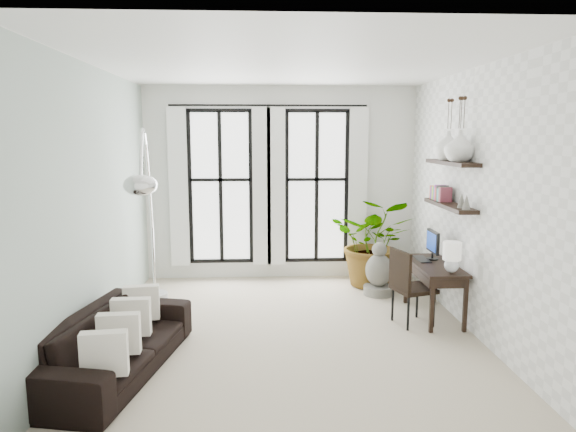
{
  "coord_description": "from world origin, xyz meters",
  "views": [
    {
      "loc": [
        -0.3,
        -6.05,
        2.38
      ],
      "look_at": [
        0.01,
        0.3,
        1.39
      ],
      "focal_mm": 32.0,
      "sensor_mm": 36.0,
      "label": 1
    }
  ],
  "objects": [
    {
      "name": "floor",
      "position": [
        0.0,
        0.0,
        0.0
      ],
      "size": [
        5.0,
        5.0,
        0.0
      ],
      "primitive_type": "plane",
      "color": "#B9AB93",
      "rests_on": "ground"
    },
    {
      "name": "wall_left",
      "position": [
        -2.25,
        0.0,
        1.6
      ],
      "size": [
        0.0,
        5.0,
        5.0
      ],
      "primitive_type": "plane",
      "rotation": [
        1.57,
        0.0,
        1.57
      ],
      "color": "#9EB1A5",
      "rests_on": "floor"
    },
    {
      "name": "wall_shelves",
      "position": [
        2.11,
        0.45,
        1.73
      ],
      "size": [
        0.25,
        1.3,
        0.6
      ],
      "color": "black",
      "rests_on": "wall_right"
    },
    {
      "name": "plant",
      "position": [
        1.47,
        1.9,
        0.72
      ],
      "size": [
        1.59,
        1.49,
        1.44
      ],
      "primitive_type": "imported",
      "rotation": [
        0.0,
        0.0,
        -0.34
      ],
      "color": "#2D7228",
      "rests_on": "floor"
    },
    {
      "name": "desk",
      "position": [
        1.95,
        0.35,
        0.69
      ],
      "size": [
        0.52,
        1.23,
        1.12
      ],
      "color": "black",
      "rests_on": "floor"
    },
    {
      "name": "arc_lamp",
      "position": [
        -1.7,
        0.16,
        1.94
      ],
      "size": [
        0.75,
        2.65,
        2.48
      ],
      "color": "silver",
      "rests_on": "floor"
    },
    {
      "name": "wall_right",
      "position": [
        2.25,
        0.0,
        1.6
      ],
      "size": [
        0.0,
        5.0,
        5.0
      ],
      "primitive_type": "plane",
      "rotation": [
        1.57,
        0.0,
        -1.57
      ],
      "color": "white",
      "rests_on": "floor"
    },
    {
      "name": "wall_back",
      "position": [
        0.0,
        2.5,
        1.6
      ],
      "size": [
        4.5,
        0.0,
        4.5
      ],
      "primitive_type": "plane",
      "rotation": [
        1.57,
        0.0,
        0.0
      ],
      "color": "white",
      "rests_on": "floor"
    },
    {
      "name": "ceiling",
      "position": [
        0.0,
        0.0,
        3.2
      ],
      "size": [
        5.0,
        5.0,
        0.0
      ],
      "primitive_type": "plane",
      "color": "white",
      "rests_on": "wall_back"
    },
    {
      "name": "windows",
      "position": [
        -0.2,
        2.43,
        1.56
      ],
      "size": [
        3.26,
        0.13,
        2.65
      ],
      "color": "white",
      "rests_on": "wall_back"
    },
    {
      "name": "vase_a",
      "position": [
        2.11,
        0.16,
        2.27
      ],
      "size": [
        0.37,
        0.37,
        0.38
      ],
      "primitive_type": "imported",
      "color": "white",
      "rests_on": "shelf_upper"
    },
    {
      "name": "desk_chair",
      "position": [
        1.52,
        0.14,
        0.56
      ],
      "size": [
        0.57,
        0.57,
        0.98
      ],
      "rotation": [
        0.0,
        0.0,
        0.29
      ],
      "color": "black",
      "rests_on": "floor"
    },
    {
      "name": "sofa",
      "position": [
        -1.8,
        -1.03,
        0.32
      ],
      "size": [
        1.25,
        2.29,
        0.63
      ],
      "primitive_type": "imported",
      "rotation": [
        0.0,
        0.0,
        1.37
      ],
      "color": "black",
      "rests_on": "floor"
    },
    {
      "name": "buddha",
      "position": [
        1.45,
        1.41,
        0.34
      ],
      "size": [
        0.45,
        0.45,
        0.81
      ],
      "color": "gray",
      "rests_on": "floor"
    },
    {
      "name": "vase_b",
      "position": [
        2.11,
        0.56,
        2.27
      ],
      "size": [
        0.37,
        0.37,
        0.38
      ],
      "primitive_type": "imported",
      "color": "white",
      "rests_on": "shelf_upper"
    },
    {
      "name": "throw_pillows",
      "position": [
        -1.7,
        -1.03,
        0.5
      ],
      "size": [
        0.4,
        1.52,
        0.4
      ],
      "color": "silver",
      "rests_on": "sofa"
    }
  ]
}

